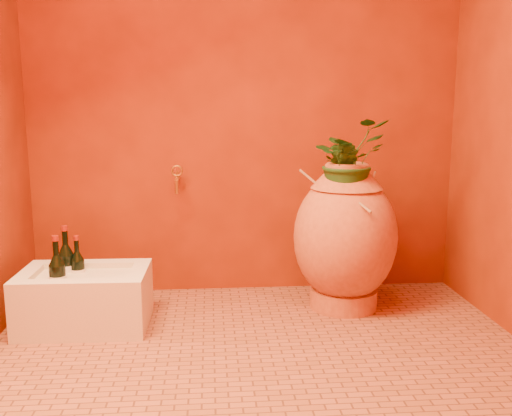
{
  "coord_description": "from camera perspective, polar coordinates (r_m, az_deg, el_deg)",
  "views": [
    {
      "loc": [
        -0.21,
        -2.36,
        1.11
      ],
      "look_at": [
        0.01,
        0.35,
        0.62
      ],
      "focal_mm": 40.0,
      "sensor_mm": 36.0,
      "label": 1
    }
  ],
  "objects": [
    {
      "name": "wine_bottle_c",
      "position": [
        2.94,
        -19.21,
        -6.7
      ],
      "size": [
        0.08,
        0.08,
        0.33
      ],
      "color": "black",
      "rests_on": "stone_basin"
    },
    {
      "name": "amphora",
      "position": [
        3.14,
        8.9,
        -2.85
      ],
      "size": [
        0.7,
        0.7,
        0.81
      ],
      "rotation": [
        0.0,
        0.0,
        -0.27
      ],
      "color": "#B76233",
      "rests_on": "floor"
    },
    {
      "name": "floor",
      "position": [
        2.61,
        0.46,
        -14.83
      ],
      "size": [
        2.5,
        2.5,
        0.0
      ],
      "primitive_type": "plane",
      "color": "brown",
      "rests_on": "ground"
    },
    {
      "name": "wall_tap",
      "position": [
        3.31,
        -7.91,
        3.02
      ],
      "size": [
        0.07,
        0.14,
        0.16
      ],
      "color": "#AA8127",
      "rests_on": "wall_back"
    },
    {
      "name": "wine_bottle_b",
      "position": [
        3.1,
        -18.39,
        -5.69
      ],
      "size": [
        0.08,
        0.08,
        0.34
      ],
      "color": "black",
      "rests_on": "stone_basin"
    },
    {
      "name": "wall_back",
      "position": [
        3.37,
        -1.05,
        12.69
      ],
      "size": [
        2.5,
        0.02,
        2.5
      ],
      "primitive_type": "cube",
      "color": "#631D05",
      "rests_on": "ground"
    },
    {
      "name": "wine_bottle_a",
      "position": [
        3.08,
        -17.37,
        -6.09
      ],
      "size": [
        0.07,
        0.07,
        0.29
      ],
      "color": "black",
      "rests_on": "stone_basin"
    },
    {
      "name": "plant_side",
      "position": [
        3.05,
        8.45,
        3.47
      ],
      "size": [
        0.23,
        0.22,
        0.33
      ],
      "primitive_type": "imported",
      "rotation": [
        0.0,
        0.0,
        -0.59
      ],
      "color": "#194217",
      "rests_on": "amphora"
    },
    {
      "name": "stone_basin",
      "position": [
        3.04,
        -16.71,
        -8.77
      ],
      "size": [
        0.64,
        0.44,
        0.29
      ],
      "rotation": [
        0.0,
        0.0,
        -0.02
      ],
      "color": "beige",
      "rests_on": "floor"
    },
    {
      "name": "plant_main",
      "position": [
        3.06,
        9.21,
        4.76
      ],
      "size": [
        0.5,
        0.48,
        0.43
      ],
      "primitive_type": "imported",
      "rotation": [
        0.0,
        0.0,
        0.48
      ],
      "color": "#194217",
      "rests_on": "amphora"
    }
  ]
}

